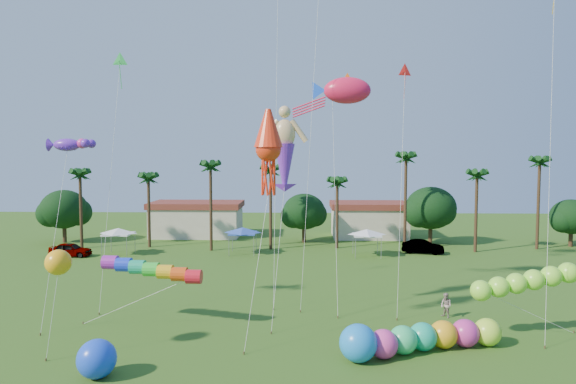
{
  "coord_description": "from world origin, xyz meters",
  "views": [
    {
      "loc": [
        0.95,
        -20.88,
        11.16
      ],
      "look_at": [
        0.0,
        10.0,
        9.0
      ],
      "focal_mm": 32.0,
      "sensor_mm": 36.0,
      "label": 1
    }
  ],
  "objects_px": {
    "car_a": "(71,250)",
    "spectator_b": "(446,305)",
    "car_b": "(423,247)",
    "blue_ball": "(97,359)",
    "caterpillar_inflatable": "(416,338)"
  },
  "relations": [
    {
      "from": "car_a",
      "to": "spectator_b",
      "type": "relative_size",
      "value": 2.66
    },
    {
      "from": "car_b",
      "to": "blue_ball",
      "type": "relative_size",
      "value": 2.4
    },
    {
      "from": "spectator_b",
      "to": "blue_ball",
      "type": "xyz_separation_m",
      "value": [
        -20.26,
        -10.31,
        0.13
      ]
    },
    {
      "from": "car_a",
      "to": "spectator_b",
      "type": "height_order",
      "value": "spectator_b"
    },
    {
      "from": "caterpillar_inflatable",
      "to": "blue_ball",
      "type": "bearing_deg",
      "value": 173.34
    },
    {
      "from": "spectator_b",
      "to": "caterpillar_inflatable",
      "type": "distance_m",
      "value": 7.41
    },
    {
      "from": "car_a",
      "to": "caterpillar_inflatable",
      "type": "height_order",
      "value": "caterpillar_inflatable"
    },
    {
      "from": "car_b",
      "to": "spectator_b",
      "type": "height_order",
      "value": "spectator_b"
    },
    {
      "from": "car_b",
      "to": "blue_ball",
      "type": "xyz_separation_m",
      "value": [
        -24.1,
        -33.91,
        0.21
      ]
    },
    {
      "from": "car_a",
      "to": "caterpillar_inflatable",
      "type": "bearing_deg",
      "value": -128.6
    },
    {
      "from": "caterpillar_inflatable",
      "to": "car_a",
      "type": "bearing_deg",
      "value": 120.7
    },
    {
      "from": "caterpillar_inflatable",
      "to": "blue_ball",
      "type": "distance_m",
      "value": 17.19
    },
    {
      "from": "car_b",
      "to": "spectator_b",
      "type": "bearing_deg",
      "value": -175.01
    },
    {
      "from": "car_b",
      "to": "blue_ball",
      "type": "distance_m",
      "value": 41.61
    },
    {
      "from": "car_a",
      "to": "blue_ball",
      "type": "bearing_deg",
      "value": -151.88
    }
  ]
}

